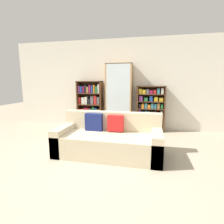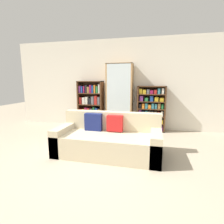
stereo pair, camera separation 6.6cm
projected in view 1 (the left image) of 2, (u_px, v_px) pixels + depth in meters
ground_plane at (95, 168)px, 2.95m from camera, size 16.00×16.00×0.00m
wall_back at (122, 84)px, 5.37m from camera, size 7.10×0.06×2.70m
couch at (109, 140)px, 3.49m from camera, size 2.05×0.90×0.81m
bookshelf_left at (90, 105)px, 5.50m from camera, size 0.79×0.32×1.45m
display_cabinet at (119, 97)px, 5.23m from camera, size 0.77×0.36×1.96m
bookshelf_right at (151, 109)px, 5.11m from camera, size 0.81×0.32×1.31m
wine_bottle at (137, 135)px, 4.25m from camera, size 0.07×0.07×0.38m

